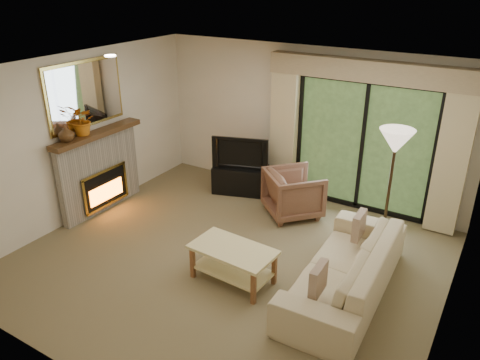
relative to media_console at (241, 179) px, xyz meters
The scene contains 22 objects.
floor 2.20m from the media_console, 63.34° to the right, with size 5.50×5.50×0.00m, color olive.
ceiling 3.21m from the media_console, 63.34° to the right, with size 5.50×5.50×0.00m, color white.
wall_back 1.54m from the media_console, 29.32° to the left, with size 5.00×5.00×0.00m, color beige.
wall_front 4.68m from the media_console, 77.59° to the right, with size 5.00×5.00×0.00m, color beige.
wall_left 2.84m from the media_console, 132.24° to the right, with size 5.00×5.00×0.00m, color beige.
wall_right 4.34m from the media_console, 27.60° to the right, with size 5.00×5.00×0.00m, color beige.
fireplace 2.45m from the media_console, 133.33° to the right, with size 0.24×1.70×1.37m, color gray, non-canonical shape.
mirror 3.00m from the media_console, 134.77° to the right, with size 0.07×1.45×1.02m, color #B79B45, non-canonical shape.
sliding_door 2.21m from the media_console, 14.18° to the left, with size 2.26×0.10×2.16m, color black, non-canonical shape.
curtain_left 1.21m from the media_console, 31.79° to the left, with size 0.45×0.18×2.35m, color #CCB888.
curtain_right 3.48m from the media_console, ahead, with size 0.45×0.18×2.35m, color #CCB888.
cornice 2.90m from the media_console, 11.70° to the left, with size 3.20×0.24×0.32m, color tan.
media_console is the anchor object (origin of this frame).
tv 0.53m from the media_console, 90.00° to the left, with size 0.99×0.13×0.57m, color black.
armchair 1.20m from the media_console, 13.68° to the right, with size 0.82×0.84×0.77m, color brown.
sofa 3.16m from the media_console, 34.94° to the right, with size 2.42×0.95×0.71m, color tan.
pillow_near 3.56m from the media_console, 45.01° to the right, with size 0.09×0.36×0.36m, color brown.
pillow_far 2.76m from the media_console, 23.88° to the right, with size 0.10×0.36×0.36m, color brown.
coffee_table 2.65m from the media_console, 61.09° to the right, with size 1.07×0.59×0.48m, color #EAD28C, non-canonical shape.
floor_lamp 2.80m from the media_console, ahead, with size 0.47×0.47×1.77m, color beige, non-canonical shape.
vase 3.08m from the media_console, 125.41° to the right, with size 0.23×0.23×0.24m, color #462C15.
branches 2.90m from the media_console, 129.62° to the right, with size 0.42×0.37×0.47m, color #C76914.
Camera 1 is at (2.99, -4.61, 3.69)m, focal length 35.00 mm.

